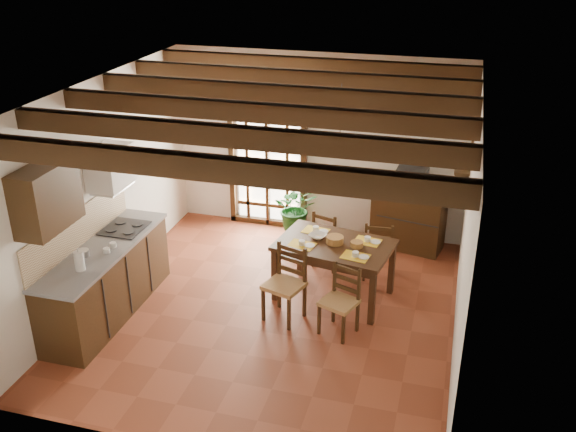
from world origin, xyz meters
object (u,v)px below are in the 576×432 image
(chair_far_right, at_px, (378,259))
(pendant_lamp, at_px, (340,143))
(sideboard, at_px, (408,220))
(chair_far_left, at_px, (329,249))
(kitchen_counter, at_px, (106,280))
(dining_table, at_px, (334,250))
(potted_plant, at_px, (296,206))
(chair_near_right, at_px, (339,313))
(crt_tv, at_px, (412,181))
(chair_near_left, at_px, (285,297))

(chair_far_right, bearing_deg, pendant_lamp, 44.73)
(chair_far_right, height_order, sideboard, sideboard)
(chair_far_left, distance_m, pendant_lamp, 1.95)
(kitchen_counter, distance_m, chair_far_right, 3.60)
(kitchen_counter, distance_m, sideboard, 4.43)
(dining_table, distance_m, pendant_lamp, 1.40)
(potted_plant, bearing_deg, chair_near_right, -63.30)
(sideboard, relative_size, crt_tv, 2.24)
(dining_table, xyz_separation_m, pendant_lamp, (0.00, 0.10, 1.40))
(chair_near_left, xyz_separation_m, potted_plant, (-0.42, 2.12, 0.27))
(chair_near_left, bearing_deg, dining_table, 71.85)
(kitchen_counter, distance_m, pendant_lamp, 3.32)
(chair_near_left, xyz_separation_m, chair_near_right, (0.71, -0.12, -0.03))
(chair_far_right, height_order, potted_plant, potted_plant)
(sideboard, xyz_separation_m, crt_tv, (0.00, -0.01, 0.63))
(chair_far_left, bearing_deg, crt_tv, -118.60)
(kitchen_counter, xyz_separation_m, chair_far_left, (2.40, 1.92, -0.20))
(kitchen_counter, distance_m, potted_plant, 3.13)
(dining_table, relative_size, chair_far_left, 1.81)
(potted_plant, bearing_deg, crt_tv, 7.49)
(chair_far_right, distance_m, potted_plant, 1.62)
(kitchen_counter, height_order, crt_tv, kitchen_counter)
(dining_table, relative_size, sideboard, 1.51)
(kitchen_counter, xyz_separation_m, chair_near_right, (2.87, 0.35, -0.21))
(dining_table, height_order, chair_far_left, chair_far_left)
(chair_far_left, relative_size, sideboard, 0.83)
(dining_table, bearing_deg, chair_far_left, 116.17)
(chair_near_left, bearing_deg, sideboard, 79.44)
(sideboard, bearing_deg, pendant_lamp, -104.31)
(chair_near_right, height_order, pendant_lamp, pendant_lamp)
(chair_near_left, bearing_deg, kitchen_counter, -150.08)
(kitchen_counter, relative_size, potted_plant, 1.21)
(chair_far_left, xyz_separation_m, sideboard, (1.01, 0.90, 0.17))
(kitchen_counter, bearing_deg, chair_far_right, 30.01)
(chair_far_right, xyz_separation_m, potted_plant, (-1.38, 0.80, 0.30))
(chair_far_left, relative_size, crt_tv, 1.87)
(kitchen_counter, bearing_deg, dining_table, 23.34)
(crt_tv, bearing_deg, pendant_lamp, -112.25)
(crt_tv, xyz_separation_m, pendant_lamp, (-0.78, -1.58, 1.00))
(chair_near_left, distance_m, chair_far_left, 1.47)
(kitchen_counter, distance_m, chair_near_right, 2.89)
(chair_near_right, distance_m, pendant_lamp, 2.03)
(chair_far_left, bearing_deg, chair_near_left, 100.22)
(chair_far_left, bearing_deg, potted_plant, -25.61)
(chair_near_right, bearing_deg, chair_far_right, 101.03)
(chair_far_right, relative_size, sideboard, 0.83)
(kitchen_counter, xyz_separation_m, crt_tv, (3.41, 2.82, 0.60))
(kitchen_counter, relative_size, chair_far_left, 2.60)
(pendant_lamp, bearing_deg, chair_near_right, -75.35)
(dining_table, bearing_deg, crt_tv, 74.89)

